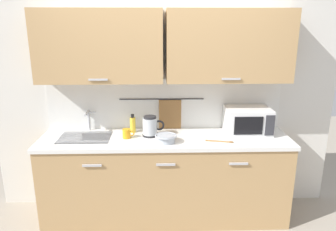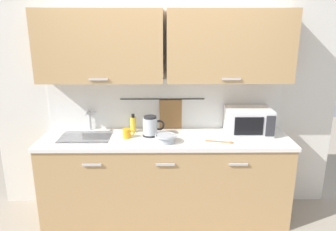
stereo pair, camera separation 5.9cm
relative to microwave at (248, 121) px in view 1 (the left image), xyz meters
The scene contains 9 objects.
counter_unit 1.05m from the microwave, behind, with size 2.53×0.64×0.90m.
back_wall_assembly 1.00m from the microwave, behind, with size 3.70×0.41×2.50m.
sink_faucet 1.68m from the microwave, behind, with size 0.09×0.17×0.22m.
microwave is the anchor object (origin of this frame).
electric_kettle 1.01m from the microwave, behind, with size 0.23×0.16×0.21m.
dish_soap_bottle 1.20m from the microwave, behind, with size 0.06×0.06×0.20m.
mug_near_sink 1.26m from the microwave, behind, with size 0.12×0.08×0.09m.
mixing_bowl 0.90m from the microwave, 163.44° to the right, with size 0.21×0.21×0.08m.
wooden_spoon 0.42m from the microwave, 139.01° to the right, with size 0.27×0.09×0.01m.
Camera 1 is at (-0.06, -2.80, 2.03)m, focal length 34.73 mm.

